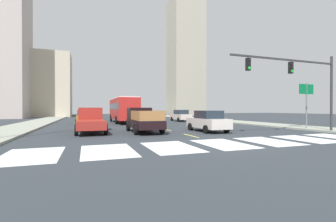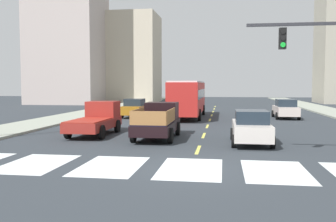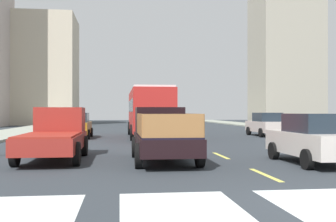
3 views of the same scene
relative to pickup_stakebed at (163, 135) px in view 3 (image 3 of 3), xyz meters
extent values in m
cube|color=silver|center=(-3.41, -7.70, -0.93)|extent=(2.24, 3.65, 0.01)
cube|color=silver|center=(-0.45, -7.70, -0.93)|extent=(2.24, 3.65, 0.01)
cube|color=#D9D154|center=(2.51, -3.70, -0.93)|extent=(0.16, 2.40, 0.01)
cube|color=#D9D154|center=(2.51, 1.30, -0.93)|extent=(0.16, 2.40, 0.01)
cube|color=#D9D154|center=(2.51, 6.30, -0.93)|extent=(0.16, 2.40, 0.01)
cube|color=#D9D154|center=(2.51, 11.30, -0.93)|extent=(0.16, 2.40, 0.01)
cube|color=#D9D154|center=(2.51, 16.30, -0.93)|extent=(0.16, 2.40, 0.01)
cube|color=#D9D154|center=(2.51, 21.30, -0.93)|extent=(0.16, 2.40, 0.01)
cube|color=#D9D154|center=(2.51, 26.30, -0.93)|extent=(0.16, 2.40, 0.01)
cube|color=#D9D154|center=(2.51, 31.30, -0.93)|extent=(0.16, 2.40, 0.01)
cube|color=black|center=(0.00, -0.44, -0.26)|extent=(1.96, 5.20, 0.56)
cube|color=black|center=(0.00, 1.26, 0.52)|extent=(1.84, 1.60, 1.00)
cube|color=#19232D|center=(0.00, 1.70, 0.70)|extent=(1.72, 0.08, 0.56)
cube|color=black|center=(0.00, -1.39, 0.05)|extent=(1.84, 3.30, 0.06)
cylinder|color=black|center=(-0.98, 1.12, -0.54)|extent=(0.22, 0.80, 0.80)
cylinder|color=black|center=(0.98, 1.12, -0.54)|extent=(0.22, 0.80, 0.80)
cylinder|color=black|center=(-0.98, -2.00, -0.54)|extent=(0.22, 0.80, 0.80)
cylinder|color=black|center=(0.98, -2.00, -0.54)|extent=(0.22, 0.80, 0.80)
cube|color=#9A6839|center=(-0.90, -1.39, 0.43)|extent=(0.06, 3.17, 0.70)
cube|color=#9A6839|center=(0.90, -1.39, 0.43)|extent=(0.06, 3.17, 0.70)
cube|color=#9A6839|center=(0.00, -2.97, 0.43)|extent=(1.80, 0.06, 0.70)
cube|color=maroon|center=(-3.96, 0.42, -0.26)|extent=(1.96, 5.20, 0.56)
cube|color=maroon|center=(-3.96, 2.12, 0.52)|extent=(1.84, 1.60, 1.00)
cube|color=#19232D|center=(-3.96, 2.56, 0.70)|extent=(1.72, 0.08, 0.56)
cube|color=maroon|center=(-3.96, -0.53, 0.05)|extent=(1.84, 3.30, 0.06)
cylinder|color=black|center=(-4.94, 1.98, -0.54)|extent=(0.22, 0.80, 0.80)
cylinder|color=black|center=(-2.98, 1.98, -0.54)|extent=(0.22, 0.80, 0.80)
cylinder|color=black|center=(-4.94, -1.14, -0.54)|extent=(0.22, 0.80, 0.80)
cylinder|color=black|center=(-2.98, -1.14, -0.54)|extent=(0.22, 0.80, 0.80)
cube|color=red|center=(0.44, 13.26, 0.91)|extent=(2.50, 10.80, 2.70)
cube|color=#19232D|center=(0.44, 13.26, 1.26)|extent=(2.52, 9.94, 0.80)
cube|color=silver|center=(0.44, 13.26, 2.32)|extent=(2.40, 10.37, 0.12)
cylinder|color=black|center=(-0.81, 16.61, -0.44)|extent=(0.22, 1.00, 1.00)
cylinder|color=black|center=(1.69, 16.61, -0.44)|extent=(0.22, 1.00, 1.00)
cylinder|color=black|center=(-0.81, 10.29, -0.44)|extent=(0.22, 1.00, 1.00)
cylinder|color=black|center=(1.69, 10.29, -0.44)|extent=(0.22, 1.00, 1.00)
cube|color=#A76918|center=(-4.48, 13.14, -0.24)|extent=(1.80, 4.40, 0.76)
cube|color=#1E2833|center=(-4.48, 12.99, 0.46)|extent=(1.58, 2.11, 0.64)
cylinder|color=black|center=(-5.38, 14.50, -0.62)|extent=(0.22, 0.64, 0.64)
cylinder|color=black|center=(-3.58, 14.50, -0.62)|extent=(0.22, 0.64, 0.64)
cylinder|color=black|center=(-5.38, 11.78, -0.62)|extent=(0.22, 0.64, 0.64)
cylinder|color=black|center=(-3.58, 11.78, -0.62)|extent=(0.22, 0.64, 0.64)
cube|color=beige|center=(9.15, 13.77, -0.24)|extent=(1.80, 4.40, 0.76)
cube|color=#1E2833|center=(9.15, 13.62, 0.46)|extent=(1.58, 2.11, 0.64)
cylinder|color=black|center=(8.25, 15.14, -0.62)|extent=(0.22, 0.64, 0.64)
cylinder|color=black|center=(10.05, 15.14, -0.62)|extent=(0.22, 0.64, 0.64)
cylinder|color=black|center=(8.25, 12.41, -0.62)|extent=(0.22, 0.64, 0.64)
cylinder|color=black|center=(10.05, 12.41, -0.62)|extent=(0.22, 0.64, 0.64)
cube|color=beige|center=(5.07, -1.52, -0.24)|extent=(1.80, 4.40, 0.76)
cube|color=#1E2833|center=(5.07, -1.67, 0.46)|extent=(1.58, 2.11, 0.64)
cylinder|color=black|center=(4.17, -0.16, -0.62)|extent=(0.22, 0.64, 0.64)
cylinder|color=black|center=(5.97, -0.16, -0.62)|extent=(0.22, 0.64, 0.64)
cylinder|color=black|center=(4.17, -2.88, -0.62)|extent=(0.22, 0.64, 0.64)
cube|color=#A59F8C|center=(23.64, 44.19, 16.06)|extent=(9.29, 8.23, 33.99)
cube|color=beige|center=(-11.63, 43.52, 6.62)|extent=(7.84, 9.08, 15.12)
camera|label=1|loc=(-4.32, -18.08, 0.90)|focal=24.53mm
camera|label=2|loc=(3.67, -21.08, 2.08)|focal=40.42mm
camera|label=3|loc=(-1.57, -14.62, 0.84)|focal=42.99mm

